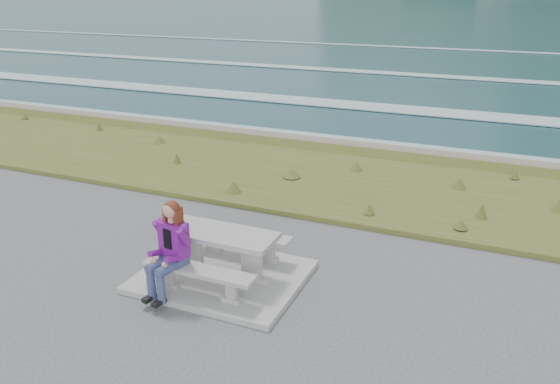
{
  "coord_description": "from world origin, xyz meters",
  "views": [
    {
      "loc": [
        3.94,
        -6.85,
        4.55
      ],
      "look_at": [
        0.51,
        1.2,
        1.18
      ],
      "focal_mm": 35.0,
      "sensor_mm": 36.0,
      "label": 1
    }
  ],
  "objects_px": {
    "bench_seaward": "(241,237)",
    "seated_woman": "(168,261)",
    "bench_landward": "(199,274)",
    "picnic_table": "(221,241)"
  },
  "relations": [
    {
      "from": "picnic_table",
      "to": "bench_landward",
      "type": "height_order",
      "value": "picnic_table"
    },
    {
      "from": "picnic_table",
      "to": "seated_woman",
      "type": "bearing_deg",
      "value": -118.42
    },
    {
      "from": "bench_seaward",
      "to": "seated_woman",
      "type": "height_order",
      "value": "seated_woman"
    },
    {
      "from": "bench_landward",
      "to": "seated_woman",
      "type": "distance_m",
      "value": 0.51
    },
    {
      "from": "picnic_table",
      "to": "bench_seaward",
      "type": "xyz_separation_m",
      "value": [
        0.0,
        0.7,
        -0.23
      ]
    },
    {
      "from": "bench_landward",
      "to": "picnic_table",
      "type": "bearing_deg",
      "value": 90.0
    },
    {
      "from": "bench_landward",
      "to": "seated_woman",
      "type": "bearing_deg",
      "value": -163.16
    },
    {
      "from": "picnic_table",
      "to": "bench_seaward",
      "type": "bearing_deg",
      "value": 90.0
    },
    {
      "from": "picnic_table",
      "to": "seated_woman",
      "type": "distance_m",
      "value": 0.95
    },
    {
      "from": "bench_landward",
      "to": "seated_woman",
      "type": "relative_size",
      "value": 1.23
    }
  ]
}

